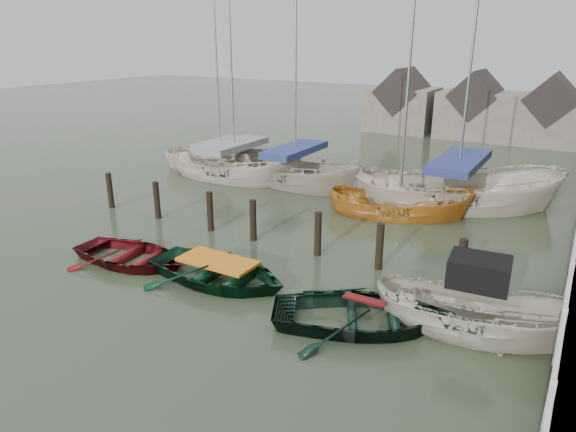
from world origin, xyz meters
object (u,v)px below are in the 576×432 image
Objects in this scene: sailboat_a at (235,177)px; sailboat_b at (295,183)px; sailboat_c at (398,215)px; rowboat_red at (132,263)px; rowboat_dkgreen at (363,325)px; rowboat_green at (219,281)px; sailboat_e at (221,169)px; motorboat at (470,330)px; sailboat_d at (455,205)px.

sailboat_a is 1.00× the size of sailboat_b.
rowboat_red is at bearing 129.75° from sailboat_c.
sailboat_b is (-7.47, 9.77, 0.06)m from rowboat_dkgreen.
sailboat_e reaches higher than rowboat_green.
sailboat_b is (-0.13, 10.04, 0.06)m from rowboat_red.
sailboat_a is (-12.67, 8.25, -0.03)m from motorboat.
sailboat_c reaches higher than sailboat_e.
rowboat_green is at bearing 136.75° from sailboat_d.
rowboat_red is 0.35× the size of sailboat_e.
rowboat_red is at bearing 65.45° from rowboat_dkgreen.
rowboat_red is at bearing -165.80° from sailboat_a.
rowboat_dkgreen is 8.26m from sailboat_c.
rowboat_green is at bearing 92.27° from motorboat.
rowboat_red is 0.88× the size of rowboat_dkgreen.
rowboat_dkgreen is 0.40× the size of sailboat_e.
sailboat_b is at bearing 10.78° from rowboat_dkgreen.
sailboat_b is 5.81m from sailboat_c.
sailboat_a is 3.03m from sailboat_b.
sailboat_a reaches higher than rowboat_dkgreen.
sailboat_d reaches higher than sailboat_c.
rowboat_dkgreen is at bearing 160.16° from sailboat_d.
rowboat_dkgreen is at bearing 176.38° from sailboat_c.
sailboat_a is 1.07× the size of sailboat_c.
sailboat_b is 1.07× the size of sailboat_e.
sailboat_d reaches higher than rowboat_green.
sailboat_a is at bearing 51.87° from motorboat.
sailboat_a is 0.96× the size of sailboat_d.
motorboat reaches higher than rowboat_dkgreen.
sailboat_e is (-1.58, 0.95, 0.01)m from sailboat_a.
rowboat_red is 10.04m from sailboat_b.
sailboat_b is (-3.13, 9.68, 0.06)m from rowboat_green.
rowboat_red is at bearing -170.38° from sailboat_b.
motorboat is 0.40× the size of sailboat_a.
motorboat is at bearing -123.49° from sailboat_b.
sailboat_d is (1.58, 2.21, 0.04)m from sailboat_c.
sailboat_c reaches higher than rowboat_green.
motorboat is 16.96m from sailboat_e.
sailboat_a is (-10.44, 9.19, 0.06)m from rowboat_dkgreen.
sailboat_a reaches higher than sailboat_c.
rowboat_green is 0.39× the size of sailboat_e.
rowboat_red is 0.33× the size of sailboat_b.
rowboat_dkgreen is at bearing -135.31° from sailboat_a.
rowboat_green is at bearing -165.47° from sailboat_e.
rowboat_red is 0.82× the size of motorboat.
rowboat_dkgreen is 0.37× the size of sailboat_a.
sailboat_d is at bearing -77.38° from sailboat_b.
rowboat_dkgreen is 10.25m from sailboat_d.
sailboat_e is (-7.68, 10.05, 0.07)m from rowboat_green.
sailboat_d reaches higher than rowboat_red.
sailboat_c reaches higher than motorboat.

